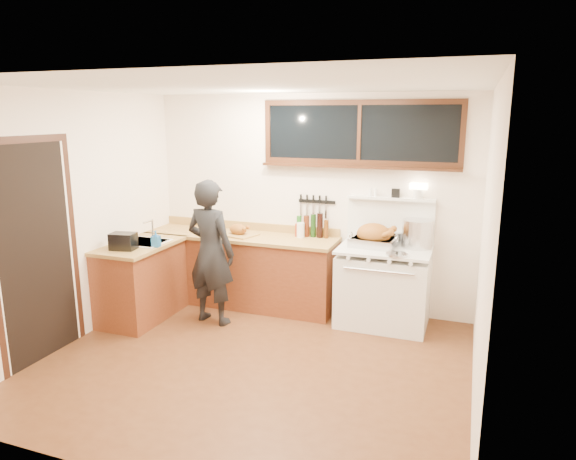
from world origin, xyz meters
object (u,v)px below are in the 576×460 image
at_px(man, 211,252).
at_px(cutting_board, 238,231).
at_px(vintage_stove, 384,285).
at_px(roast_turkey, 374,237).

bearing_deg(man, cutting_board, 83.90).
distance_m(vintage_stove, cutting_board, 1.86).
relative_size(vintage_stove, man, 0.96).
distance_m(vintage_stove, man, 2.00).
xyz_separation_m(man, cutting_board, (0.06, 0.60, 0.12)).
xyz_separation_m(vintage_stove, man, (-1.86, -0.61, 0.36)).
bearing_deg(roast_turkey, man, -159.60).
height_order(vintage_stove, roast_turkey, vintage_stove).
relative_size(man, roast_turkey, 3.05).
relative_size(vintage_stove, roast_turkey, 2.94).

